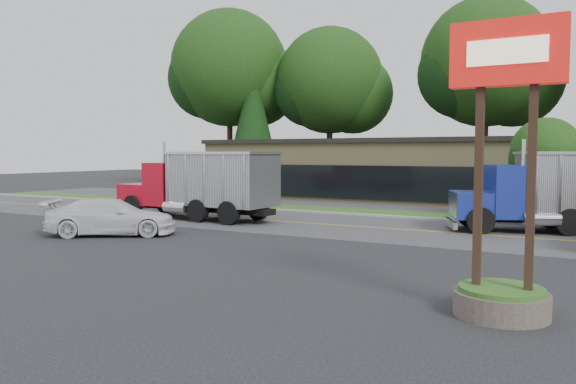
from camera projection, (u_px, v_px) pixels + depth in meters
The scene contains 16 objects.
ground at pixel (178, 253), 18.68m from camera, with size 140.00×140.00×0.00m, color #36363B.
road at pixel (302, 223), 26.55m from camera, with size 60.00×8.00×0.02m, color #5B5B61.
center_line at pixel (302, 223), 26.55m from camera, with size 60.00×0.12×0.01m, color gold.
curb at pixel (338, 215), 30.22m from camera, with size 60.00×0.30×0.12m, color #9E9E99.
grass_verge at pixel (351, 212), 31.80m from camera, with size 60.00×3.40×0.03m, color #2C6221.
far_parking at pixel (380, 204), 36.17m from camera, with size 60.00×7.00×0.02m, color #5B5B61.
strip_mall at pixel (435, 171), 40.32m from camera, with size 32.00×12.00×4.00m, color tan.
bilo_sign at pixel (503, 217), 11.31m from camera, with size 2.20×1.90×5.95m.
tree_far_a at pixel (232, 74), 55.52m from camera, with size 12.21×11.50×17.42m.
tree_far_b at pixel (332, 86), 52.58m from camera, with size 10.55×9.93×15.04m.
tree_far_c at pixel (489, 68), 45.82m from camera, with size 11.23×10.57×16.03m.
evergreen_left at pixel (253, 119), 52.14m from camera, with size 5.15×5.15×11.71m.
tree_verge at pixel (547, 156), 26.79m from camera, with size 3.52×3.31×5.01m.
dump_truck_red at pixel (203, 183), 27.96m from camera, with size 9.23×3.26×3.36m.
dump_truck_blue at pixel (547, 189), 23.46m from camera, with size 7.27×4.83×3.36m.
rally_car at pixel (112, 217), 22.66m from camera, with size 2.07×5.10×1.48m, color silver.
Camera 1 is at (12.09, -14.46, 3.32)m, focal length 35.00 mm.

